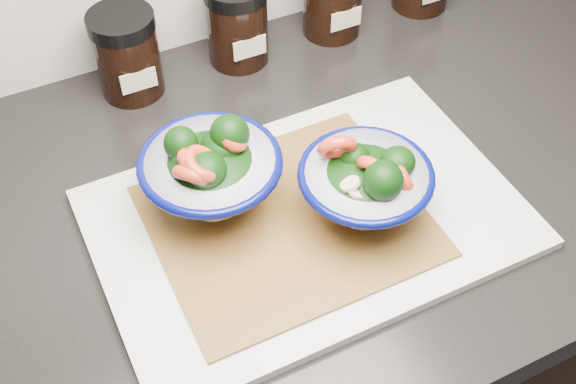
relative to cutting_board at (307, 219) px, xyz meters
name	(u,v)px	position (x,y,z in m)	size (l,w,h in m)	color
cabinet	(353,350)	(0.13, 0.06, -0.48)	(3.43, 0.58, 0.86)	black
countertop	(378,164)	(0.13, 0.06, -0.03)	(3.50, 0.60, 0.04)	black
cutting_board	(307,219)	(0.00, 0.00, 0.00)	(0.45, 0.30, 0.01)	beige
bamboo_mat	(288,221)	(-0.02, 0.00, 0.01)	(0.28, 0.24, 0.00)	olive
bowl_left	(211,172)	(-0.08, 0.06, 0.06)	(0.15, 0.15, 0.11)	white
bowl_right	(366,185)	(0.05, -0.03, 0.05)	(0.14, 0.14, 0.11)	white
spice_jar_a	(127,54)	(-0.10, 0.30, 0.05)	(0.08, 0.08, 0.11)	black
spice_jar_b	(237,23)	(0.05, 0.30, 0.05)	(0.08, 0.08, 0.11)	black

